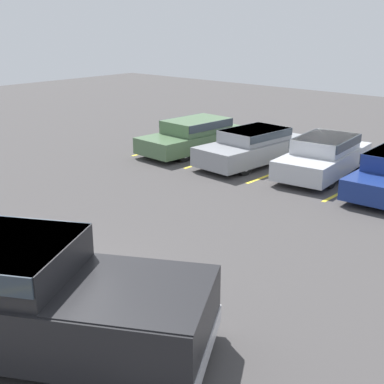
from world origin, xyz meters
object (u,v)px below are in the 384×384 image
Objects in this scene: pickup_truck at (27,297)px; parked_sedan_c at (324,155)px; parked_sedan_b at (253,146)px; parked_sedan_a at (195,135)px.

pickup_truck is 11.93m from parked_sedan_c.
pickup_truck is 12.09m from parked_sedan_b.
parked_sedan_a is 5.28m from parked_sedan_c.
pickup_truck is at bearing 0.60° from parked_sedan_c.
parked_sedan_b is (-3.89, 11.44, -0.24)m from pickup_truck.
parked_sedan_c is (2.55, 0.41, 0.02)m from parked_sedan_b.
parked_sedan_c reaches higher than parked_sedan_a.
parked_sedan_b is at bearing -86.65° from parked_sedan_c.
parked_sedan_b is at bearing 93.17° from parked_sedan_a.
parked_sedan_a reaches higher than parked_sedan_b.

